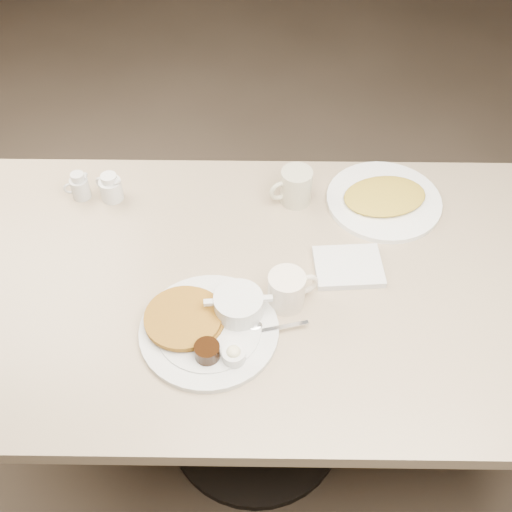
{
  "coord_description": "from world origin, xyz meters",
  "views": [
    {
      "loc": [
        0.01,
        -0.99,
        1.96
      ],
      "look_at": [
        0.0,
        0.02,
        0.82
      ],
      "focal_mm": 45.29,
      "sensor_mm": 36.0,
      "label": 1
    }
  ],
  "objects_px": {
    "diner_table": "(256,322)",
    "creamer_right": "(111,188)",
    "coffee_mug_far": "(295,187)",
    "hash_plate": "(384,199)",
    "creamer_left": "(80,186)",
    "coffee_mug_near": "(288,289)",
    "main_plate": "(211,323)"
  },
  "relations": [
    {
      "from": "diner_table",
      "to": "coffee_mug_near",
      "type": "xyz_separation_m",
      "value": [
        0.07,
        -0.06,
        0.22
      ]
    },
    {
      "from": "diner_table",
      "to": "main_plate",
      "type": "relative_size",
      "value": 3.75
    },
    {
      "from": "diner_table",
      "to": "coffee_mug_near",
      "type": "relative_size",
      "value": 11.26
    },
    {
      "from": "coffee_mug_far",
      "to": "hash_plate",
      "type": "height_order",
      "value": "coffee_mug_far"
    },
    {
      "from": "diner_table",
      "to": "coffee_mug_far",
      "type": "distance_m",
      "value": 0.37
    },
    {
      "from": "coffee_mug_near",
      "to": "coffee_mug_far",
      "type": "bearing_deg",
      "value": 85.64
    },
    {
      "from": "creamer_left",
      "to": "hash_plate",
      "type": "distance_m",
      "value": 0.82
    },
    {
      "from": "coffee_mug_far",
      "to": "creamer_left",
      "type": "relative_size",
      "value": 1.62
    },
    {
      "from": "coffee_mug_far",
      "to": "hash_plate",
      "type": "distance_m",
      "value": 0.24
    },
    {
      "from": "creamer_left",
      "to": "coffee_mug_near",
      "type": "bearing_deg",
      "value": -32.73
    },
    {
      "from": "diner_table",
      "to": "creamer_right",
      "type": "relative_size",
      "value": 18.42
    },
    {
      "from": "main_plate",
      "to": "hash_plate",
      "type": "bearing_deg",
      "value": 43.69
    },
    {
      "from": "diner_table",
      "to": "hash_plate",
      "type": "bearing_deg",
      "value": 39.28
    },
    {
      "from": "coffee_mug_near",
      "to": "hash_plate",
      "type": "xyz_separation_m",
      "value": [
        0.27,
        0.34,
        -0.03
      ]
    },
    {
      "from": "creamer_left",
      "to": "creamer_right",
      "type": "bearing_deg",
      "value": -2.77
    },
    {
      "from": "creamer_left",
      "to": "hash_plate",
      "type": "height_order",
      "value": "creamer_left"
    },
    {
      "from": "diner_table",
      "to": "creamer_left",
      "type": "height_order",
      "value": "creamer_left"
    },
    {
      "from": "creamer_left",
      "to": "hash_plate",
      "type": "xyz_separation_m",
      "value": [
        0.82,
        -0.02,
        -0.02
      ]
    },
    {
      "from": "coffee_mug_far",
      "to": "creamer_left",
      "type": "bearing_deg",
      "value": 179.14
    },
    {
      "from": "creamer_right",
      "to": "coffee_mug_far",
      "type": "bearing_deg",
      "value": -0.54
    },
    {
      "from": "hash_plate",
      "to": "coffee_mug_near",
      "type": "bearing_deg",
      "value": -128.12
    },
    {
      "from": "main_plate",
      "to": "coffee_mug_near",
      "type": "relative_size",
      "value": 3.0
    },
    {
      "from": "coffee_mug_near",
      "to": "coffee_mug_far",
      "type": "distance_m",
      "value": 0.35
    },
    {
      "from": "main_plate",
      "to": "creamer_left",
      "type": "distance_m",
      "value": 0.58
    },
    {
      "from": "coffee_mug_far",
      "to": "hash_plate",
      "type": "bearing_deg",
      "value": -1.49
    },
    {
      "from": "main_plate",
      "to": "coffee_mug_near",
      "type": "height_order",
      "value": "coffee_mug_near"
    },
    {
      "from": "hash_plate",
      "to": "creamer_right",
      "type": "bearing_deg",
      "value": 179.15
    },
    {
      "from": "creamer_right",
      "to": "creamer_left",
      "type": "bearing_deg",
      "value": 177.23
    },
    {
      "from": "coffee_mug_near",
      "to": "creamer_left",
      "type": "xyz_separation_m",
      "value": [
        -0.55,
        0.36,
        -0.01
      ]
    },
    {
      "from": "diner_table",
      "to": "creamer_left",
      "type": "relative_size",
      "value": 18.75
    },
    {
      "from": "creamer_right",
      "to": "hash_plate",
      "type": "height_order",
      "value": "creamer_right"
    },
    {
      "from": "main_plate",
      "to": "coffee_mug_near",
      "type": "bearing_deg",
      "value": 24.87
    }
  ]
}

